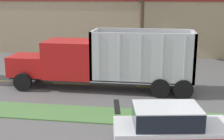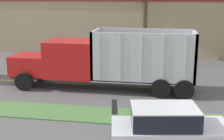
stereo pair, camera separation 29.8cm
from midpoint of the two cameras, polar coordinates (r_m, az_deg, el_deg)
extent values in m
cube|color=#517F42|center=(15.21, -4.65, -8.08)|extent=(120.00, 2.01, 0.06)
cube|color=yellow|center=(20.39, -7.93, -2.51)|extent=(2.40, 0.14, 0.01)
cube|color=yellow|center=(19.58, 7.43, -3.19)|extent=(2.40, 0.14, 0.01)
cube|color=black|center=(19.09, -2.82, -1.55)|extent=(11.14, 1.35, 0.18)
cube|color=red|center=(20.25, -15.16, 0.91)|extent=(2.33, 2.01, 1.21)
cube|color=#B7B7BC|center=(20.75, -18.18, 1.00)|extent=(0.06, 1.72, 1.03)
cube|color=red|center=(19.24, -8.07, 2.11)|extent=(2.92, 2.45, 2.21)
cube|color=black|center=(19.64, -12.26, 3.32)|extent=(0.04, 2.09, 0.99)
cylinder|color=silver|center=(17.94, -4.10, 3.96)|extent=(0.14, 0.14, 1.60)
cube|color=silver|center=(18.72, 5.07, -1.42)|extent=(5.89, 2.45, 0.12)
cube|color=silver|center=(18.79, -3.60, 3.08)|extent=(0.16, 2.45, 2.82)
cube|color=silver|center=(18.46, 14.09, 2.49)|extent=(0.16, 2.45, 2.82)
cube|color=silver|center=(17.28, 4.92, 2.11)|extent=(5.89, 0.16, 2.82)
cube|color=silver|center=(19.53, 5.38, 3.46)|extent=(5.89, 0.16, 2.82)
cube|color=#B2B2B7|center=(17.49, -2.83, 2.28)|extent=(0.10, 0.04, 2.68)
cube|color=#B2B2B7|center=(17.30, 1.00, 2.17)|extent=(0.10, 0.04, 2.68)
cube|color=#B2B2B7|center=(17.18, 4.90, 2.04)|extent=(0.10, 0.04, 2.68)
cube|color=#B2B2B7|center=(17.15, 8.83, 1.90)|extent=(0.10, 0.04, 2.68)
cube|color=#B2B2B7|center=(17.20, 12.76, 1.75)|extent=(0.10, 0.04, 2.68)
cylinder|color=black|center=(19.37, -16.43, -2.16)|extent=(1.09, 0.30, 1.09)
cylinder|color=black|center=(21.51, -13.75, -0.42)|extent=(1.09, 0.30, 1.09)
cylinder|color=black|center=(17.64, 12.44, -3.47)|extent=(1.09, 0.30, 1.09)
cylinder|color=black|center=(19.96, 12.02, -1.42)|extent=(1.09, 0.30, 1.09)
cylinder|color=black|center=(17.60, 8.29, -3.33)|extent=(1.09, 0.30, 1.09)
cylinder|color=black|center=(19.92, 8.36, -1.30)|extent=(1.09, 0.30, 1.09)
cube|color=white|center=(11.94, 10.35, -11.30)|extent=(4.60, 2.55, 0.68)
cube|color=black|center=(11.62, 9.22, -8.34)|extent=(2.64, 1.99, 0.67)
cube|color=white|center=(11.50, 9.29, -6.70)|extent=(2.64, 1.99, 0.04)
cube|color=black|center=(11.29, 0.14, -6.68)|extent=(0.45, 1.46, 0.03)
cylinder|color=black|center=(13.17, 15.38, -10.75)|extent=(0.68, 0.31, 0.66)
cylinder|color=silver|center=(13.26, 15.25, -10.56)|extent=(0.45, 0.09, 0.46)
cylinder|color=black|center=(12.67, 3.38, -11.25)|extent=(0.68, 0.31, 0.66)
cylinder|color=silver|center=(12.77, 3.34, -11.05)|extent=(0.45, 0.09, 0.46)
cube|color=tan|center=(34.49, 5.42, 9.17)|extent=(34.22, 12.00, 5.86)
cylinder|color=brown|center=(28.56, 5.11, 9.34)|extent=(0.51, 0.51, 6.97)
camera|label=1|loc=(0.15, -90.55, -0.14)|focal=50.00mm
camera|label=2|loc=(0.15, 89.45, 0.14)|focal=50.00mm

